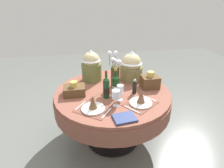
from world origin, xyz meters
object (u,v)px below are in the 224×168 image
Objects in this scene: gift_tub_back_right at (131,65)px; flower_vase at (115,72)px; woven_basket_side_left at (74,90)px; woven_basket_side_right at (150,81)px; wine_glass_right at (120,90)px; gift_tub_back_left at (91,64)px; dining_table at (112,101)px; pepper_mill at (135,87)px; wine_bottle_centre at (106,88)px; wine_bottle_left at (115,85)px; place_setting_right at (141,100)px; book_on_table at (125,118)px; wine_glass_left at (116,95)px; place_setting_left at (93,106)px.

flower_vase is at bearing -144.24° from gift_tub_back_right.
woven_basket_side_left is 1.16× the size of woven_basket_side_right.
gift_tub_back_left is (-0.26, 0.60, 0.10)m from wine_glass_right.
woven_basket_side_right is at bearing 3.60° from dining_table.
pepper_mill is at bearing -98.89° from gift_tub_back_right.
wine_bottle_centre is 0.77× the size of gift_tub_back_left.
woven_basket_side_left is at bearing 159.88° from wine_bottle_centre.
woven_basket_side_right is (0.46, 0.14, -0.05)m from wine_bottle_left.
pepper_mill is 0.74× the size of woven_basket_side_left.
flower_vase is at bearing 88.91° from wine_glass_right.
pepper_mill is at bearing 90.50° from place_setting_right.
book_on_table is 0.86× the size of woven_basket_side_left.
wine_bottle_centre is (-0.15, -0.25, -0.07)m from flower_vase.
wine_glass_left is 0.86× the size of woven_basket_side_right.
woven_basket_side_left is at bearing -179.57° from dining_table.
pepper_mill is (0.25, -0.09, 0.22)m from dining_table.
wine_glass_right is (0.05, -0.22, 0.26)m from dining_table.
woven_basket_side_left is (-0.46, 0.56, 0.05)m from book_on_table.
gift_tub_back_right is (0.57, 0.66, 0.16)m from place_setting_left.
gift_tub_back_left is (-0.19, 0.70, 0.09)m from wine_glass_left.
book_on_table is at bearing -93.05° from flower_vase.
flower_vase is 2.47× the size of pepper_mill.
wine_bottle_centre is 1.53× the size of woven_basket_side_right.
gift_tub_back_right is at bearing 22.13° from woven_basket_side_left.
wine_bottle_left reaches higher than wine_glass_right.
place_setting_right is 0.40m from wine_bottle_centre.
place_setting_left is at bearing -172.14° from wine_glass_left.
wine_bottle_centre reaches higher than place_setting_right.
place_setting_right is at bearing -95.31° from gift_tub_back_right.
gift_tub_back_left is at bearing 119.85° from dining_table.
gift_tub_back_right is (0.06, 0.64, 0.16)m from place_setting_right.
wine_glass_right is 0.50m from woven_basket_side_right.
dining_table is 0.34m from pepper_mill.
gift_tub_back_left reaches higher than wine_glass_right.
wine_glass_right is (0.31, 0.14, 0.08)m from place_setting_left.
flower_vase is 1.34× the size of wine_bottle_left.
book_on_table reaches higher than dining_table.
place_setting_left is at bearing -123.38° from flower_vase.
book_on_table is 0.76m from woven_basket_side_right.
flower_vase is at bearing -43.56° from gift_tub_back_left.
wine_glass_right is 0.45× the size of gift_tub_back_right.
wine_bottle_centre is 0.60m from woven_basket_side_right.
wine_glass_left is (0.07, -0.19, 0.01)m from wine_bottle_centre.
flower_vase is (-0.19, 0.46, 0.15)m from place_setting_right.
place_setting_right is at bearing 37.57° from book_on_table.
pepper_mill is (0.23, 0.02, -0.04)m from wine_bottle_left.
gift_tub_back_left is at bearing 134.73° from pepper_mill.
place_setting_left is at bearing -93.56° from gift_tub_back_left.
place_setting_right is at bearing 2.56° from place_setting_left.
dining_table is 0.42m from wine_glass_left.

